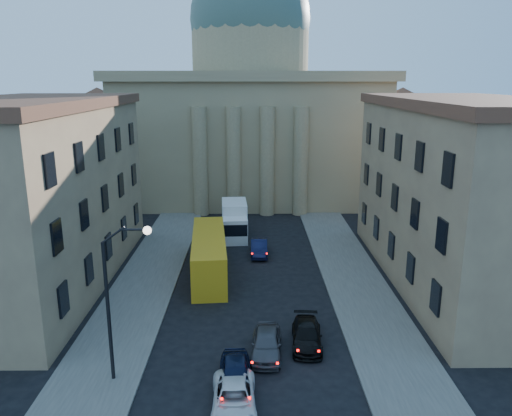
{
  "coord_description": "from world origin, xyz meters",
  "views": [
    {
      "loc": [
        0.08,
        -16.22,
        16.0
      ],
      "look_at": [
        0.42,
        18.28,
        7.11
      ],
      "focal_mm": 35.0,
      "sensor_mm": 36.0,
      "label": 1
    }
  ],
  "objects": [
    {
      "name": "car_right_far",
      "position": [
        0.97,
        10.56,
        0.76
      ],
      "size": [
        2.08,
        4.55,
        1.51
      ],
      "primitive_type": "imported",
      "rotation": [
        0.0,
        0.0,
        -0.07
      ],
      "color": "#444348",
      "rests_on": "ground"
    },
    {
      "name": "church",
      "position": [
        0.0,
        55.47,
        11.88
      ],
      "size": [
        68.02,
        28.76,
        36.6
      ],
      "color": "#8D7956",
      "rests_on": "ground"
    },
    {
      "name": "city_bus",
      "position": [
        -3.5,
        23.6,
        1.8
      ],
      "size": [
        3.69,
        12.05,
        3.34
      ],
      "rotation": [
        0.0,
        0.0,
        0.08
      ],
      "color": "gold",
      "rests_on": "ground"
    },
    {
      "name": "building_left",
      "position": [
        -17.0,
        22.0,
        7.42
      ],
      "size": [
        11.6,
        26.6,
        14.7
      ],
      "color": "tan",
      "rests_on": "ground"
    },
    {
      "name": "street_lamp",
      "position": [
        -6.97,
        8.0,
        5.29
      ],
      "size": [
        2.62,
        0.44,
        8.83
      ],
      "color": "black",
      "rests_on": "ground"
    },
    {
      "name": "building_right",
      "position": [
        17.0,
        22.0,
        7.42
      ],
      "size": [
        11.6,
        26.6,
        14.7
      ],
      "color": "tan",
      "rests_on": "ground"
    },
    {
      "name": "car_right_mid",
      "position": [
        3.5,
        11.68,
        0.65
      ],
      "size": [
        2.14,
        4.62,
        1.31
      ],
      "primitive_type": "imported",
      "rotation": [
        0.0,
        0.0,
        -0.07
      ],
      "color": "black",
      "rests_on": "ground"
    },
    {
      "name": "box_truck",
      "position": [
        -1.67,
        33.97,
        1.67
      ],
      "size": [
        2.89,
        6.56,
        3.53
      ],
      "rotation": [
        0.0,
        0.0,
        0.06
      ],
      "color": "white",
      "rests_on": "ground"
    },
    {
      "name": "car_right_distant",
      "position": [
        0.81,
        28.18,
        0.71
      ],
      "size": [
        1.52,
        4.34,
        1.43
      ],
      "primitive_type": "imported",
      "rotation": [
        0.0,
        0.0,
        -0.0
      ],
      "color": "black",
      "rests_on": "ground"
    },
    {
      "name": "car_left_mid",
      "position": [
        -0.8,
        5.37,
        0.66
      ],
      "size": [
        2.35,
        4.82,
        1.32
      ],
      "primitive_type": "imported",
      "rotation": [
        0.0,
        0.0,
        0.03
      ],
      "color": "white",
      "rests_on": "ground"
    },
    {
      "name": "car_left_near",
      "position": [
        -0.8,
        7.43,
        0.74
      ],
      "size": [
        1.91,
        4.38,
        1.47
      ],
      "primitive_type": "imported",
      "rotation": [
        0.0,
        0.0,
        0.04
      ],
      "color": "black",
      "rests_on": "ground"
    },
    {
      "name": "sidewalk_right",
      "position": [
        8.5,
        18.0,
        0.07
      ],
      "size": [
        5.0,
        60.0,
        0.15
      ],
      "primitive_type": "cube",
      "color": "#53514C",
      "rests_on": "ground"
    },
    {
      "name": "sidewalk_left",
      "position": [
        -8.5,
        18.0,
        0.07
      ],
      "size": [
        5.0,
        60.0,
        0.15
      ],
      "primitive_type": "cube",
      "color": "#53514C",
      "rests_on": "ground"
    }
  ]
}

